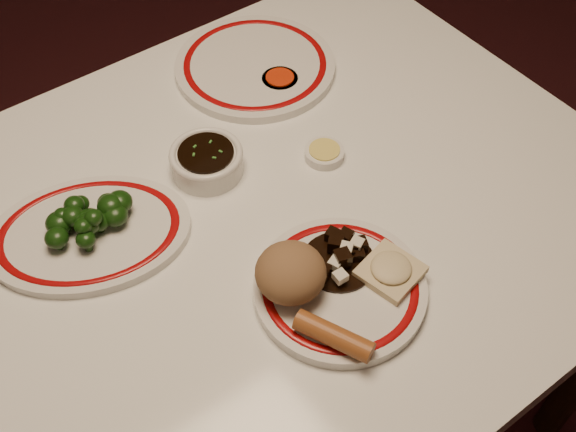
# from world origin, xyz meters

# --- Properties ---
(ground) EXTENTS (7.00, 7.00, 0.00)m
(ground) POSITION_xyz_m (0.00, 0.00, 0.00)
(ground) COLOR black
(ground) RESTS_ON ground
(dining_table) EXTENTS (1.20, 0.90, 0.75)m
(dining_table) POSITION_xyz_m (0.00, 0.00, 0.66)
(dining_table) COLOR white
(dining_table) RESTS_ON ground
(main_plate) EXTENTS (0.31, 0.31, 0.02)m
(main_plate) POSITION_xyz_m (0.04, -0.18, 0.76)
(main_plate) COLOR silver
(main_plate) RESTS_ON dining_table
(rice_mound) EXTENTS (0.10, 0.10, 0.07)m
(rice_mound) POSITION_xyz_m (-0.02, -0.14, 0.80)
(rice_mound) COLOR #876040
(rice_mound) RESTS_ON main_plate
(spring_roll) EXTENTS (0.07, 0.11, 0.03)m
(spring_roll) POSITION_xyz_m (-0.02, -0.24, 0.78)
(spring_roll) COLOR #9A5425
(spring_roll) RESTS_ON main_plate
(fried_wonton) EXTENTS (0.09, 0.09, 0.02)m
(fried_wonton) POSITION_xyz_m (0.11, -0.21, 0.78)
(fried_wonton) COLOR beige
(fried_wonton) RESTS_ON main_plate
(stirfry_heap) EXTENTS (0.10, 0.10, 0.03)m
(stirfry_heap) POSITION_xyz_m (0.07, -0.15, 0.78)
(stirfry_heap) COLOR black
(stirfry_heap) RESTS_ON main_plate
(broccoli_plate) EXTENTS (0.36, 0.34, 0.02)m
(broccoli_plate) POSITION_xyz_m (-0.19, 0.11, 0.76)
(broccoli_plate) COLOR silver
(broccoli_plate) RESTS_ON dining_table
(broccoli_pile) EXTENTS (0.14, 0.09, 0.05)m
(broccoli_pile) POSITION_xyz_m (-0.18, 0.11, 0.79)
(broccoli_pile) COLOR #23471C
(broccoli_pile) RESTS_ON broccoli_plate
(soy_bowl) EXTENTS (0.11, 0.11, 0.04)m
(soy_bowl) POSITION_xyz_m (0.02, 0.12, 0.77)
(soy_bowl) COLOR silver
(soy_bowl) RESTS_ON dining_table
(sweet_sour_dish) EXTENTS (0.06, 0.06, 0.02)m
(sweet_sour_dish) POSITION_xyz_m (0.23, 0.22, 0.76)
(sweet_sour_dish) COLOR silver
(sweet_sour_dish) RESTS_ON dining_table
(mustard_dish) EXTENTS (0.06, 0.06, 0.02)m
(mustard_dish) POSITION_xyz_m (0.19, 0.04, 0.76)
(mustard_dish) COLOR silver
(mustard_dish) RESTS_ON dining_table
(far_plate) EXTENTS (0.32, 0.32, 0.02)m
(far_plate) POSITION_xyz_m (0.22, 0.28, 0.76)
(far_plate) COLOR silver
(far_plate) RESTS_ON dining_table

